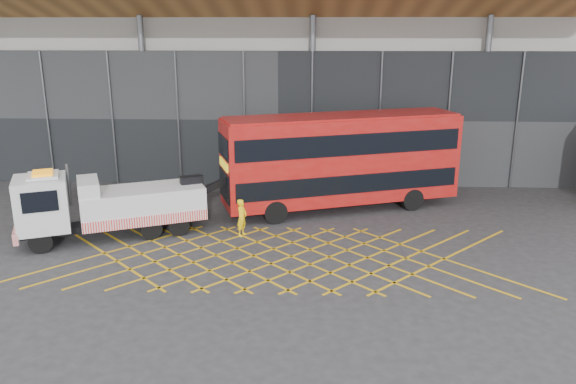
{
  "coord_description": "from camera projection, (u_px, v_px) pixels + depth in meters",
  "views": [
    {
      "loc": [
        3.99,
        -21.96,
        9.26
      ],
      "look_at": [
        3.0,
        1.5,
        2.4
      ],
      "focal_mm": 35.0,
      "sensor_mm": 36.0,
      "label": 1
    }
  ],
  "objects": [
    {
      "name": "ground_plane",
      "position": [
        216.0,
        255.0,
        23.82
      ],
      "size": [
        120.0,
        120.0,
        0.0
      ],
      "primitive_type": "plane",
      "color": "#29292B"
    },
    {
      "name": "road_markings",
      "position": [
        272.0,
        256.0,
        23.72
      ],
      "size": [
        21.56,
        7.16,
        0.01
      ],
      "color": "gold",
      "rests_on": "ground_plane"
    },
    {
      "name": "construction_building",
      "position": [
        283.0,
        33.0,
        38.87
      ],
      "size": [
        55.0,
        23.97,
        18.0
      ],
      "color": "gray",
      "rests_on": "ground_plane"
    },
    {
      "name": "recovery_truck",
      "position": [
        106.0,
        205.0,
        25.46
      ],
      "size": [
        9.43,
        5.37,
        3.39
      ],
      "rotation": [
        0.0,
        0.0,
        0.41
      ],
      "color": "black",
      "rests_on": "ground_plane"
    },
    {
      "name": "bus_towed",
      "position": [
        341.0,
        158.0,
        29.17
      ],
      "size": [
        12.57,
        6.7,
        5.03
      ],
      "rotation": [
        0.0,
        0.0,
        0.33
      ],
      "color": "#9E0F0C",
      "rests_on": "ground_plane"
    },
    {
      "name": "worker",
      "position": [
        242.0,
        218.0,
        25.87
      ],
      "size": [
        0.62,
        0.74,
        1.74
      ],
      "primitive_type": "imported",
      "rotation": [
        0.0,
        0.0,
        1.21
      ],
      "color": "yellow",
      "rests_on": "ground_plane"
    }
  ]
}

